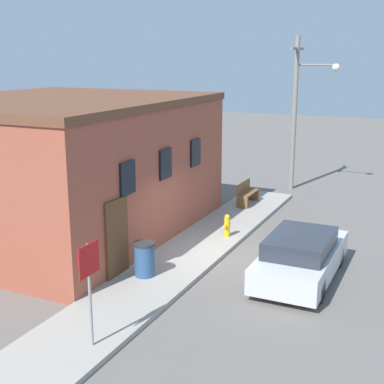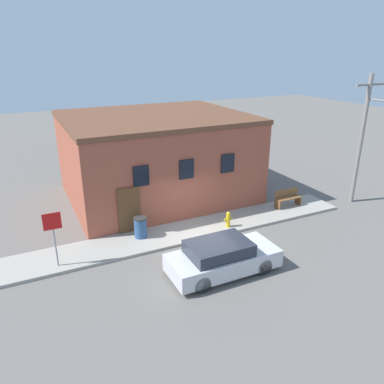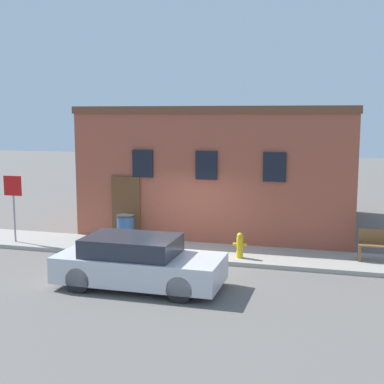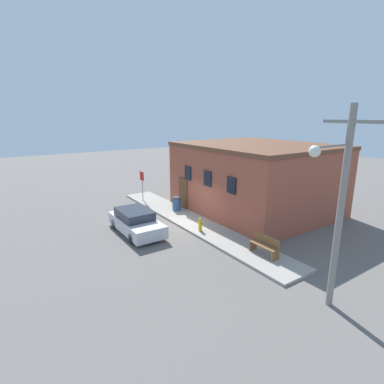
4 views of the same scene
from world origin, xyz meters
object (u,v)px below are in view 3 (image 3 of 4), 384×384
(fire_hydrant, at_px, (240,245))
(stop_sign, at_px, (13,196))
(bench, at_px, (384,246))
(trash_bin, at_px, (126,229))
(parked_car, at_px, (138,263))

(fire_hydrant, xyz_separation_m, stop_sign, (-7.41, -0.03, 1.13))
(stop_sign, height_order, bench, stop_sign)
(fire_hydrant, distance_m, trash_bin, 3.97)
(fire_hydrant, height_order, parked_car, parked_car)
(fire_hydrant, relative_size, stop_sign, 0.34)
(stop_sign, height_order, trash_bin, stop_sign)
(fire_hydrant, xyz_separation_m, trash_bin, (-3.88, 0.81, 0.09))
(parked_car, bearing_deg, stop_sign, 151.96)
(fire_hydrant, xyz_separation_m, bench, (3.99, 0.75, 0.06))
(trash_bin, distance_m, parked_car, 4.16)
(trash_bin, relative_size, parked_car, 0.22)
(fire_hydrant, distance_m, parked_car, 3.53)
(stop_sign, bearing_deg, bench, 3.91)
(parked_car, bearing_deg, bench, 31.36)
(bench, bearing_deg, trash_bin, 179.60)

